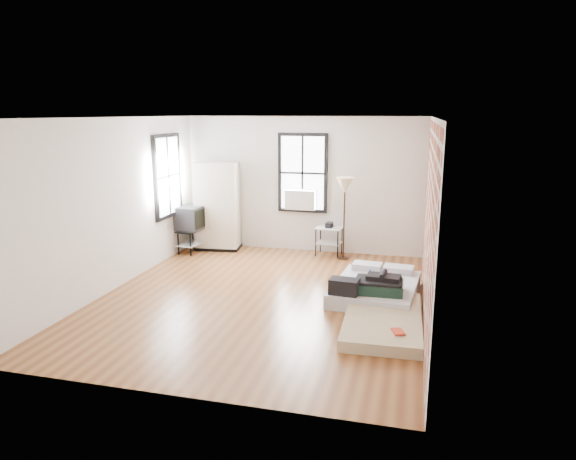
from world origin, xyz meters
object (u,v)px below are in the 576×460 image
(mattress_main, at_px, (375,287))
(mattress_bare, at_px, (382,312))
(tv_stand, at_px, (191,220))
(wardrobe, at_px, (217,206))
(floor_lamp, at_px, (345,190))
(side_table, at_px, (329,233))

(mattress_main, bearing_deg, mattress_bare, -74.12)
(mattress_bare, height_order, tv_stand, tv_stand)
(mattress_bare, xyz_separation_m, wardrobe, (-3.71, 3.11, 0.80))
(mattress_main, xyz_separation_m, wardrobe, (-3.53, 2.16, 0.77))
(wardrobe, distance_m, floor_lamp, 2.77)
(wardrobe, relative_size, floor_lamp, 1.13)
(mattress_bare, relative_size, side_table, 2.87)
(side_table, bearing_deg, floor_lamp, -29.80)
(mattress_bare, height_order, wardrobe, wardrobe)
(mattress_main, relative_size, mattress_bare, 0.91)
(side_table, height_order, floor_lamp, floor_lamp)
(tv_stand, bearing_deg, mattress_bare, -26.79)
(tv_stand, bearing_deg, wardrobe, 49.33)
(mattress_bare, height_order, floor_lamp, floor_lamp)
(wardrobe, bearing_deg, tv_stand, -143.62)
(mattress_main, height_order, side_table, side_table)
(mattress_bare, height_order, side_table, side_table)
(mattress_main, xyz_separation_m, floor_lamp, (-0.80, 2.04, 1.25))
(mattress_bare, distance_m, tv_stand, 4.98)
(floor_lamp, bearing_deg, mattress_main, -68.59)
(floor_lamp, height_order, tv_stand, floor_lamp)
(wardrobe, bearing_deg, mattress_bare, -46.50)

